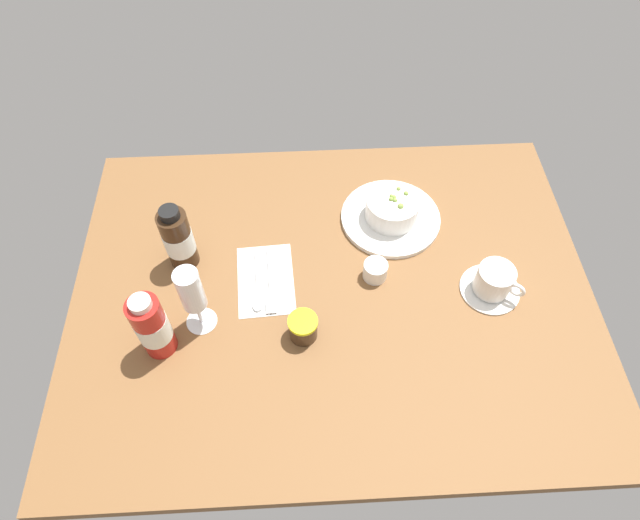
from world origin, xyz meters
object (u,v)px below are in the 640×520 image
Objects in this scene: sauce_bottle_brown at (178,239)px; sauce_bottle_red at (152,326)px; coffee_cup at (494,282)px; cutlery_setting at (265,281)px; creamer_jug at (375,270)px; porridge_bowl at (392,211)px; jam_jar at (303,328)px; wine_glass at (191,293)px.

sauce_bottle_red is at bearing 82.34° from sauce_bottle_brown.
coffee_cup is 0.75× the size of sauce_bottle_brown.
cutlery_setting is 23.51cm from creamer_jug.
porridge_bowl reaches higher than creamer_jug.
sauce_bottle_red reaches higher than porridge_bowl.
creamer_jug is 20.58cm from jam_jar.
porridge_bowl is 1.35× the size of sauce_bottle_brown.
porridge_bowl is 27.58cm from coffee_cup.
sauce_bottle_red reaches higher than cutlery_setting.
wine_glass reaches higher than creamer_jug.
porridge_bowl is 49.26cm from wine_glass.
porridge_bowl is 33.07cm from cutlery_setting.
wine_glass is (41.79, 24.75, 8.21)cm from porridge_bowl.
porridge_bowl is 3.86× the size of jam_jar.
jam_jar reaches higher than creamer_jug.
cutlery_setting is 25.82cm from sauce_bottle_red.
creamer_jug is at bearing -139.75° from jam_jar.
wine_glass is at bearing 4.19° from coffee_cup.
jam_jar is at bearing 142.28° from sauce_bottle_brown.
porridge_bowl is 1.82× the size of coffee_cup.
cutlery_setting is at bearing 0.79° from creamer_jug.
sauce_bottle_red is (20.34, 13.95, 7.66)cm from cutlery_setting.
cutlery_setting is 1.48× the size of coffee_cup.
porridge_bowl is 3.68× the size of creamer_jug.
porridge_bowl is 1.35× the size of sauce_bottle_red.
porridge_bowl is at bearing -126.38° from jam_jar.
creamer_jug is at bearing 171.28° from sauce_bottle_brown.
sauce_bottle_red is (43.76, 14.27, 5.77)cm from creamer_jug.
sauce_bottle_brown is 20.74cm from sauce_bottle_red.
jam_jar is (21.20, 28.78, -0.02)cm from porridge_bowl.
coffee_cup is 40.73cm from jam_jar.
wine_glass is at bearing -146.18° from sauce_bottle_red.
creamer_jug is 0.36× the size of wine_glass.
sauce_bottle_red is (2.76, 20.56, 0.21)cm from sauce_bottle_brown.
porridge_bowl is at bearing -149.36° from wine_glass.
coffee_cup is 2.13× the size of jam_jar.
porridge_bowl is 35.74cm from jam_jar.
porridge_bowl is 1.33× the size of wine_glass.
sauce_bottle_brown is at bearing -97.66° from sauce_bottle_red.
creamer_jug is 46.39cm from sauce_bottle_red.
jam_jar is 0.35× the size of sauce_bottle_brown.
wine_glass is 1.02× the size of sauce_bottle_brown.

